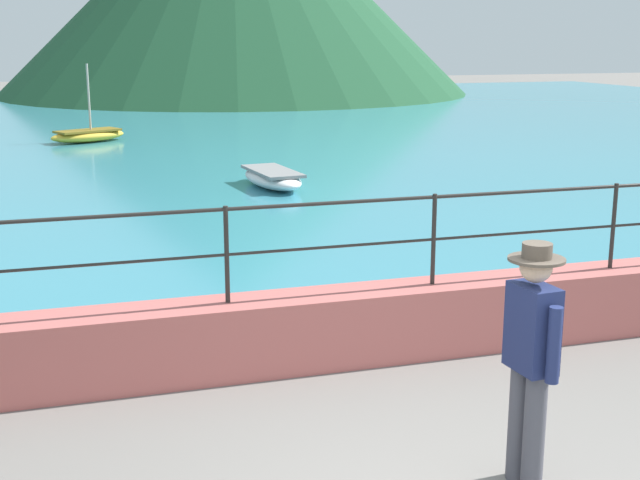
% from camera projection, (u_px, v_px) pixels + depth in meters
% --- Properties ---
extents(promenade_wall, '(20.00, 0.56, 0.70)m').
position_uv_depth(promenade_wall, '(334.00, 327.00, 8.20)').
color(promenade_wall, '#BC605B').
rests_on(promenade_wall, ground).
extents(railing, '(18.44, 0.04, 0.90)m').
position_uv_depth(railing, '(334.00, 228.00, 7.97)').
color(railing, '#282623').
rests_on(railing, promenade_wall).
extents(lake_water, '(64.00, 44.32, 0.06)m').
position_uv_depth(lake_water, '(130.00, 127.00, 29.32)').
color(lake_water, teal).
rests_on(lake_water, ground).
extents(person_walking, '(0.38, 0.57, 1.75)m').
position_uv_depth(person_walking, '(531.00, 353.00, 5.80)').
color(person_walking, '#4C4C56').
rests_on(person_walking, ground).
extents(boat_2, '(1.14, 2.38, 0.36)m').
position_uv_depth(boat_2, '(273.00, 178.00, 17.49)').
color(boat_2, white).
rests_on(boat_2, lake_water).
extents(boat_3, '(2.46, 1.82, 2.25)m').
position_uv_depth(boat_3, '(88.00, 135.00, 24.98)').
color(boat_3, gold).
rests_on(boat_3, lake_water).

